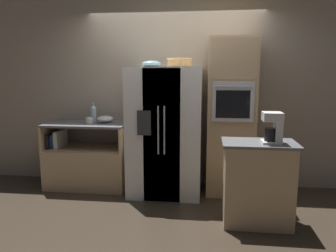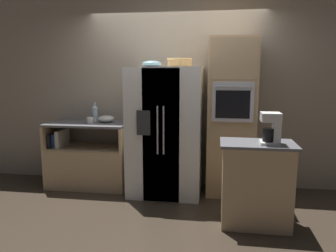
{
  "view_description": "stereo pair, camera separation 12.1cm",
  "coord_description": "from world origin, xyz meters",
  "px_view_note": "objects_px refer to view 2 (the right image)",
  "views": [
    {
      "loc": [
        0.48,
        -4.34,
        1.67
      ],
      "look_at": [
        -0.04,
        -0.08,
        0.95
      ],
      "focal_mm": 35.0,
      "sensor_mm": 36.0,
      "label": 1
    },
    {
      "loc": [
        0.6,
        -4.33,
        1.67
      ],
      "look_at": [
        -0.04,
        -0.08,
        0.95
      ],
      "focal_mm": 35.0,
      "sensor_mm": 36.0,
      "label": 2
    }
  ],
  "objects_px": {
    "fruit_bowl": "(152,64)",
    "refrigerator": "(166,131)",
    "coffee_maker": "(272,127)",
    "bottle_tall": "(95,113)",
    "wall_oven": "(231,117)",
    "mixing_bowl": "(106,119)",
    "wicker_basket": "(180,62)",
    "mug": "(90,120)"
  },
  "relations": [
    {
      "from": "refrigerator",
      "to": "mixing_bowl",
      "type": "height_order",
      "value": "refrigerator"
    },
    {
      "from": "wall_oven",
      "to": "coffee_maker",
      "type": "height_order",
      "value": "wall_oven"
    },
    {
      "from": "wicker_basket",
      "to": "bottle_tall",
      "type": "bearing_deg",
      "value": 170.98
    },
    {
      "from": "wicker_basket",
      "to": "fruit_bowl",
      "type": "height_order",
      "value": "wicker_basket"
    },
    {
      "from": "wall_oven",
      "to": "bottle_tall",
      "type": "relative_size",
      "value": 7.46
    },
    {
      "from": "bottle_tall",
      "to": "wicker_basket",
      "type": "bearing_deg",
      "value": -9.02
    },
    {
      "from": "wicker_basket",
      "to": "bottle_tall",
      "type": "height_order",
      "value": "wicker_basket"
    },
    {
      "from": "refrigerator",
      "to": "bottle_tall",
      "type": "xyz_separation_m",
      "value": [
        -1.09,
        0.22,
        0.2
      ]
    },
    {
      "from": "bottle_tall",
      "to": "mixing_bowl",
      "type": "relative_size",
      "value": 1.2
    },
    {
      "from": "fruit_bowl",
      "to": "mug",
      "type": "xyz_separation_m",
      "value": [
        -0.88,
        -0.06,
        -0.79
      ]
    },
    {
      "from": "mixing_bowl",
      "to": "coffee_maker",
      "type": "height_order",
      "value": "coffee_maker"
    },
    {
      "from": "wicker_basket",
      "to": "mug",
      "type": "relative_size",
      "value": 2.51
    },
    {
      "from": "bottle_tall",
      "to": "mug",
      "type": "height_order",
      "value": "bottle_tall"
    },
    {
      "from": "wicker_basket",
      "to": "wall_oven",
      "type": "bearing_deg",
      "value": 8.03
    },
    {
      "from": "fruit_bowl",
      "to": "refrigerator",
      "type": "bearing_deg",
      "value": -24.01
    },
    {
      "from": "wall_oven",
      "to": "bottle_tall",
      "type": "height_order",
      "value": "wall_oven"
    },
    {
      "from": "fruit_bowl",
      "to": "coffee_maker",
      "type": "xyz_separation_m",
      "value": [
        1.46,
        -0.97,
        -0.67
      ]
    },
    {
      "from": "wall_oven",
      "to": "mixing_bowl",
      "type": "relative_size",
      "value": 8.98
    },
    {
      "from": "wicker_basket",
      "to": "bottle_tall",
      "type": "distance_m",
      "value": 1.48
    },
    {
      "from": "coffee_maker",
      "to": "bottle_tall",
      "type": "bearing_deg",
      "value": 155.05
    },
    {
      "from": "bottle_tall",
      "to": "mixing_bowl",
      "type": "xyz_separation_m",
      "value": [
        0.19,
        -0.04,
        -0.08
      ]
    },
    {
      "from": "mug",
      "to": "mixing_bowl",
      "type": "height_order",
      "value": "mixing_bowl"
    },
    {
      "from": "wicker_basket",
      "to": "coffee_maker",
      "type": "height_order",
      "value": "wicker_basket"
    },
    {
      "from": "coffee_maker",
      "to": "refrigerator",
      "type": "bearing_deg",
      "value": 145.19
    },
    {
      "from": "mixing_bowl",
      "to": "coffee_maker",
      "type": "xyz_separation_m",
      "value": [
        2.16,
        -1.05,
        0.11
      ]
    },
    {
      "from": "wicker_basket",
      "to": "fruit_bowl",
      "type": "xyz_separation_m",
      "value": [
        -0.39,
        0.08,
        -0.02
      ]
    },
    {
      "from": "wall_oven",
      "to": "mug",
      "type": "relative_size",
      "value": 15.91
    },
    {
      "from": "refrigerator",
      "to": "wall_oven",
      "type": "bearing_deg",
      "value": 7.4
    },
    {
      "from": "refrigerator",
      "to": "wall_oven",
      "type": "height_order",
      "value": "wall_oven"
    },
    {
      "from": "bottle_tall",
      "to": "fruit_bowl",
      "type": "bearing_deg",
      "value": -8.12
    },
    {
      "from": "refrigerator",
      "to": "fruit_bowl",
      "type": "xyz_separation_m",
      "value": [
        -0.21,
        0.09,
        0.91
      ]
    },
    {
      "from": "wall_oven",
      "to": "mixing_bowl",
      "type": "height_order",
      "value": "wall_oven"
    },
    {
      "from": "mixing_bowl",
      "to": "wall_oven",
      "type": "bearing_deg",
      "value": -2.05
    },
    {
      "from": "coffee_maker",
      "to": "fruit_bowl",
      "type": "bearing_deg",
      "value": 146.58
    },
    {
      "from": "wall_oven",
      "to": "bottle_tall",
      "type": "xyz_separation_m",
      "value": [
        -1.97,
        0.1,
        0.01
      ]
    },
    {
      "from": "refrigerator",
      "to": "wall_oven",
      "type": "relative_size",
      "value": 0.82
    },
    {
      "from": "wall_oven",
      "to": "fruit_bowl",
      "type": "bearing_deg",
      "value": -178.87
    },
    {
      "from": "refrigerator",
      "to": "coffee_maker",
      "type": "relative_size",
      "value": 5.28
    },
    {
      "from": "fruit_bowl",
      "to": "mug",
      "type": "distance_m",
      "value": 1.18
    },
    {
      "from": "refrigerator",
      "to": "wicker_basket",
      "type": "relative_size",
      "value": 5.2
    },
    {
      "from": "wall_oven",
      "to": "fruit_bowl",
      "type": "xyz_separation_m",
      "value": [
        -1.08,
        -0.02,
        0.71
      ]
    },
    {
      "from": "fruit_bowl",
      "to": "mixing_bowl",
      "type": "height_order",
      "value": "fruit_bowl"
    }
  ]
}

